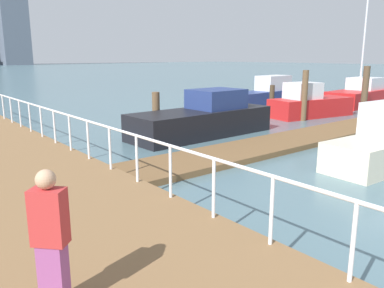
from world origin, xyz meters
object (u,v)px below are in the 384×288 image
object	(u,v)px
moored_boat_1	(360,95)
moored_boat_3	(267,94)
moored_boat_2	(204,119)
moored_boat_4	(309,104)
pedestrian_1	(51,240)

from	to	relation	value
moored_boat_1	moored_boat_3	bearing A→B (deg)	133.46
moored_boat_1	moored_boat_2	distance (m)	14.30
moored_boat_3	moored_boat_4	bearing A→B (deg)	-117.08
moored_boat_2	moored_boat_3	size ratio (longest dim) A/B	0.99
moored_boat_1	moored_boat_3	size ratio (longest dim) A/B	1.33
moored_boat_4	moored_boat_3	bearing A→B (deg)	62.92
moored_boat_1	moored_boat_3	xyz separation A→B (m)	(-4.10, 4.32, -0.00)
moored_boat_1	pedestrian_1	bearing A→B (deg)	-158.91
moored_boat_1	moored_boat_2	world-z (taller)	moored_boat_1
pedestrian_1	moored_boat_4	bearing A→B (deg)	26.28
moored_boat_1	moored_boat_2	size ratio (longest dim) A/B	1.35
moored_boat_2	pedestrian_1	world-z (taller)	pedestrian_1
moored_boat_1	moored_boat_2	xyz separation A→B (m)	(-14.26, -1.08, -0.01)
moored_boat_2	moored_boat_3	bearing A→B (deg)	28.00
moored_boat_2	moored_boat_3	distance (m)	11.51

